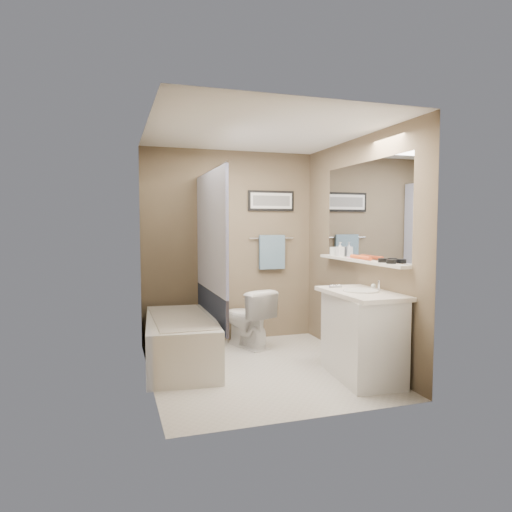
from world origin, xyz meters
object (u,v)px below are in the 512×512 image
object	(u,v)px
toilet	(247,318)
glass_jar	(333,251)
candle_bowl_far	(383,260)
hair_brush_front	(366,258)
hair_brush_back	(357,257)
vanity	(362,337)
bathtub	(181,341)
candle_bowl_near	(391,262)
soap_bottle	(340,249)

from	to	relation	value
toilet	glass_jar	world-z (taller)	glass_jar
toilet	candle_bowl_far	xyz separation A→B (m)	(0.92, -1.45, 0.78)
hair_brush_front	glass_jar	bearing A→B (deg)	90.00
candle_bowl_far	hair_brush_back	size ratio (longest dim) A/B	0.41
toilet	hair_brush_back	world-z (taller)	hair_brush_back
vanity	toilet	bearing A→B (deg)	123.12
hair_brush_back	glass_jar	bearing A→B (deg)	90.00
bathtub	toilet	distance (m)	0.99
toilet	bathtub	bearing A→B (deg)	8.07
candle_bowl_near	hair_brush_front	xyz separation A→B (m)	(0.00, 0.44, 0.00)
hair_brush_front	candle_bowl_near	bearing A→B (deg)	-90.00
vanity	candle_bowl_far	distance (m)	0.76
bathtub	hair_brush_back	xyz separation A→B (m)	(1.79, -0.52, 0.89)
vanity	glass_jar	size ratio (longest dim) A/B	9.00
bathtub	hair_brush_front	xyz separation A→B (m)	(1.79, -0.68, 0.89)
candle_bowl_near	hair_brush_back	bearing A→B (deg)	90.00
toilet	candle_bowl_far	distance (m)	1.88
toilet	hair_brush_front	size ratio (longest dim) A/B	3.22
candle_bowl_far	soap_bottle	bearing A→B (deg)	90.00
hair_brush_back	soap_bottle	xyz separation A→B (m)	(0.00, 0.38, 0.06)
toilet	soap_bottle	world-z (taller)	soap_bottle
vanity	bathtub	bearing A→B (deg)	155.15
hair_brush_front	glass_jar	distance (m)	0.72
toilet	candle_bowl_near	size ratio (longest dim) A/B	7.88
bathtub	candle_bowl_far	world-z (taller)	candle_bowl_far
candle_bowl_far	hair_brush_front	world-z (taller)	hair_brush_front
hair_brush_back	glass_jar	size ratio (longest dim) A/B	2.20
vanity	soap_bottle	world-z (taller)	soap_bottle
vanity	hair_brush_back	world-z (taller)	hair_brush_back
bathtub	toilet	xyz separation A→B (m)	(0.87, 0.46, 0.10)
hair_brush_front	toilet	bearing A→B (deg)	128.63
toilet	vanity	bearing A→B (deg)	97.58
glass_jar	candle_bowl_near	bearing A→B (deg)	-90.00
hair_brush_front	hair_brush_back	xyz separation A→B (m)	(0.00, 0.17, 0.00)
soap_bottle	hair_brush_front	bearing A→B (deg)	-90.00
toilet	hair_brush_back	distance (m)	1.55
bathtub	hair_brush_front	world-z (taller)	hair_brush_front
bathtub	candle_bowl_near	xyz separation A→B (m)	(1.79, -1.12, 0.89)
hair_brush_front	glass_jar	xyz separation A→B (m)	(0.00, 0.72, 0.03)
vanity	candle_bowl_far	world-z (taller)	candle_bowl_far
toilet	candle_bowl_far	world-z (taller)	candle_bowl_far
bathtub	vanity	size ratio (longest dim) A/B	1.67
vanity	candle_bowl_near	size ratio (longest dim) A/B	10.00
candle_bowl_near	soap_bottle	world-z (taller)	soap_bottle
candle_bowl_far	hair_brush_back	bearing A→B (deg)	90.00
candle_bowl_near	hair_brush_front	distance (m)	0.44
bathtub	glass_jar	distance (m)	2.01
hair_brush_back	soap_bottle	distance (m)	0.39
toilet	candle_bowl_far	bearing A→B (deg)	102.42
vanity	hair_brush_front	world-z (taller)	hair_brush_front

